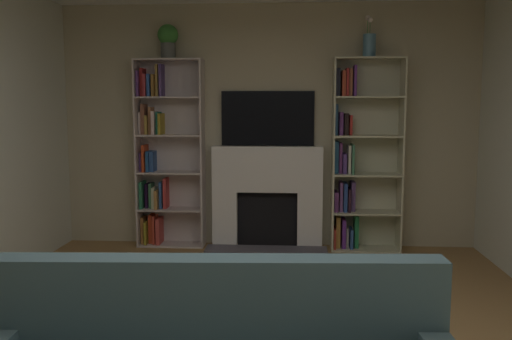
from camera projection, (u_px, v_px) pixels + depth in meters
wall_back_accent at (268, 126)px, 6.10m from camera, size 4.73×0.06×2.69m
fireplace at (267, 195)px, 6.06m from camera, size 1.32×0.48×1.13m
tv at (268, 118)px, 6.03m from camera, size 1.03×0.06×0.60m
bookshelf_left at (163, 155)px, 6.09m from camera, size 0.75×0.27×2.08m
bookshelf_right at (357, 160)px, 5.93m from camera, size 0.75×0.32×2.08m
potted_plant at (168, 39)px, 5.88m from camera, size 0.22×0.22×0.37m
vase_with_flowers at (369, 44)px, 5.74m from camera, size 0.14×0.14×0.44m
coffee_table at (234, 324)px, 3.03m from camera, size 0.72×0.41×0.45m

